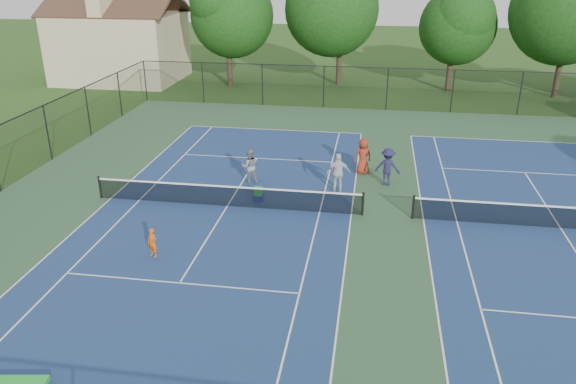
% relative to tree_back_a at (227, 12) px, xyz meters
% --- Properties ---
extents(ground, '(140.00, 140.00, 0.00)m').
position_rel_tree_back_a_xyz_m(ground, '(13.00, -24.00, -6.04)').
color(ground, '#234716').
rests_on(ground, ground).
extents(court_pad, '(36.00, 36.00, 0.01)m').
position_rel_tree_back_a_xyz_m(court_pad, '(13.00, -24.00, -6.03)').
color(court_pad, '#325A38').
rests_on(court_pad, ground).
extents(tennis_court_left, '(12.00, 23.83, 1.07)m').
position_rel_tree_back_a_xyz_m(tennis_court_left, '(6.00, -24.00, -5.94)').
color(tennis_court_left, navy).
rests_on(tennis_court_left, ground).
extents(tennis_court_right, '(12.00, 23.83, 1.07)m').
position_rel_tree_back_a_xyz_m(tennis_court_right, '(20.00, -24.00, -5.94)').
color(tennis_court_right, navy).
rests_on(tennis_court_right, ground).
extents(perimeter_fence, '(36.08, 36.08, 3.02)m').
position_rel_tree_back_a_xyz_m(perimeter_fence, '(13.00, -24.00, -4.44)').
color(perimeter_fence, black).
rests_on(perimeter_fence, ground).
extents(tree_back_a, '(6.80, 6.80, 9.15)m').
position_rel_tree_back_a_xyz_m(tree_back_a, '(0.00, 0.00, 0.00)').
color(tree_back_a, '#2D2116').
rests_on(tree_back_a, ground).
extents(tree_back_b, '(7.60, 7.60, 10.03)m').
position_rel_tree_back_a_xyz_m(tree_back_b, '(9.00, 2.00, 0.56)').
color(tree_back_b, '#2D2116').
rests_on(tree_back_b, ground).
extents(tree_back_c, '(6.00, 6.00, 8.40)m').
position_rel_tree_back_a_xyz_m(tree_back_c, '(18.00, 1.00, -0.56)').
color(tree_back_c, '#2D2116').
rests_on(tree_back_c, ground).
extents(tree_back_d, '(7.80, 7.80, 10.37)m').
position_rel_tree_back_a_xyz_m(tree_back_d, '(26.00, 0.00, 0.79)').
color(tree_back_d, '#2D2116').
rests_on(tree_back_d, ground).
extents(clapboard_house, '(10.80, 8.10, 7.65)m').
position_rel_tree_back_a_xyz_m(clapboard_house, '(-10.00, 1.00, -2.95)').
color(clapboard_house, tan).
rests_on(clapboard_house, ground).
extents(child_player, '(0.48, 0.40, 1.12)m').
position_rel_tree_back_a_xyz_m(child_player, '(4.44, -28.76, -5.48)').
color(child_player, '#DA510E').
rests_on(child_player, ground).
extents(instructor, '(1.00, 0.89, 1.70)m').
position_rel_tree_back_a_xyz_m(instructor, '(6.38, -21.08, -5.19)').
color(instructor, gray).
rests_on(instructor, ground).
extents(bystander_a, '(1.17, 0.69, 1.87)m').
position_rel_tree_back_a_xyz_m(bystander_a, '(10.71, -21.51, -5.10)').
color(bystander_a, silver).
rests_on(bystander_a, ground).
extents(bystander_b, '(1.29, 0.88, 1.85)m').
position_rel_tree_back_a_xyz_m(bystander_b, '(12.98, -20.32, -5.11)').
color(bystander_b, '#1E1C3E').
rests_on(bystander_b, ground).
extents(bystander_c, '(1.06, 0.91, 1.83)m').
position_rel_tree_back_a_xyz_m(bystander_c, '(11.77, -18.96, -5.12)').
color(bystander_c, maroon).
rests_on(bystander_c, ground).
extents(ball_crate, '(0.45, 0.38, 0.30)m').
position_rel_tree_back_a_xyz_m(ball_crate, '(7.25, -23.23, -5.89)').
color(ball_crate, navy).
rests_on(ball_crate, ground).
extents(ball_hopper, '(0.36, 0.31, 0.38)m').
position_rel_tree_back_a_xyz_m(ball_hopper, '(7.25, -23.23, -5.55)').
color(ball_hopper, green).
rests_on(ball_hopper, ball_crate).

